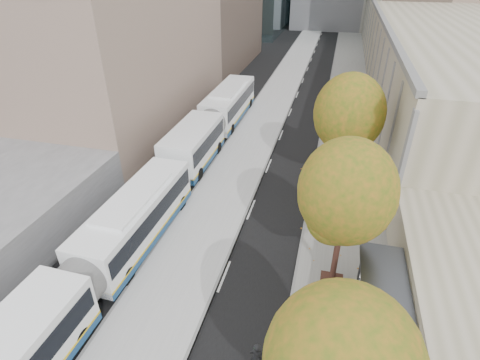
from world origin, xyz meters
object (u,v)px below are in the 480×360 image
(bus_far, at_px, (216,118))
(distant_car, at_px, (247,85))
(bus_shelter, at_px, (388,288))
(bus_near, at_px, (97,263))

(bus_far, xyz_separation_m, distant_car, (-0.55, 13.96, -1.03))
(bus_shelter, bearing_deg, distant_car, 113.24)
(bus_far, relative_size, distant_car, 4.89)
(bus_far, bearing_deg, bus_near, -89.56)
(bus_shelter, bearing_deg, bus_far, 126.57)
(bus_shelter, relative_size, bus_far, 0.24)
(bus_near, bearing_deg, bus_shelter, 6.07)
(bus_near, relative_size, distant_car, 4.47)
(bus_shelter, relative_size, distant_car, 1.17)
(bus_near, distance_m, bus_far, 18.52)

